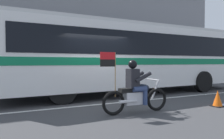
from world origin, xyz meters
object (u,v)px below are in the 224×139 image
at_px(motorcycle_with_rider, 135,90).
at_px(traffic_cone, 218,99).
at_px(fire_hydrant, 16,83).
at_px(transit_bus, 134,54).

bearing_deg(motorcycle_with_rider, traffic_cone, -8.78).
height_order(motorcycle_with_rider, traffic_cone, motorcycle_with_rider).
height_order(motorcycle_with_rider, fire_hydrant, motorcycle_with_rider).
relative_size(motorcycle_with_rider, fire_hydrant, 2.93).
relative_size(motorcycle_with_rider, traffic_cone, 3.99).
xyz_separation_m(transit_bus, motorcycle_with_rider, (-2.10, -3.42, -1.22)).
bearing_deg(transit_bus, traffic_cone, -77.37).
bearing_deg(transit_bus, motorcycle_with_rider, -121.59).
distance_m(motorcycle_with_rider, fire_hydrant, 6.58).
height_order(transit_bus, motorcycle_with_rider, transit_bus).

